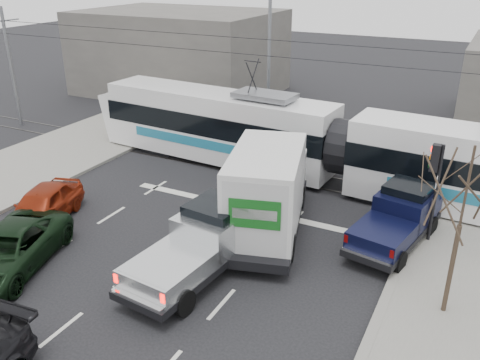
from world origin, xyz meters
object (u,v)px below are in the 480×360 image
at_px(bare_tree, 466,195).
at_px(street_lamp_far, 266,43).
at_px(silver_pickup, 204,241).
at_px(green_car, 8,250).
at_px(red_car, 42,206).
at_px(traffic_signal, 435,172).
at_px(box_truck, 268,191).
at_px(tram, 342,148).
at_px(navy_pickup, 399,217).

distance_m(bare_tree, street_lamp_far, 17.97).
relative_size(silver_pickup, green_car, 1.18).
relative_size(silver_pickup, red_car, 1.42).
relative_size(bare_tree, traffic_signal, 1.39).
relative_size(box_truck, green_car, 1.42).
bearing_deg(silver_pickup, green_car, -147.58).
height_order(bare_tree, tram, tram).
height_order(box_truck, navy_pickup, box_truck).
height_order(traffic_signal, green_car, traffic_signal).
relative_size(silver_pickup, navy_pickup, 1.17).
bearing_deg(silver_pickup, bare_tree, 14.13).
xyz_separation_m(street_lamp_far, green_car, (-1.24, -17.47, -4.41)).
bearing_deg(red_car, tram, 26.03).
relative_size(street_lamp_far, navy_pickup, 1.77).
height_order(silver_pickup, red_car, silver_pickup).
bearing_deg(street_lamp_far, bare_tree, -48.88).
bearing_deg(red_car, bare_tree, -12.42).
bearing_deg(silver_pickup, red_car, -173.95).
bearing_deg(bare_tree, tram, 125.65).
bearing_deg(red_car, navy_pickup, 3.78).
xyz_separation_m(silver_pickup, navy_pickup, (5.27, 4.66, -0.04)).
bearing_deg(navy_pickup, street_lamp_far, 145.10).
relative_size(box_truck, red_car, 1.71).
xyz_separation_m(tram, green_car, (-7.71, -11.38, -1.13)).
height_order(tram, navy_pickup, tram).
bearing_deg(tram, street_lamp_far, 140.55).
height_order(bare_tree, navy_pickup, bare_tree).
bearing_deg(traffic_signal, navy_pickup, -154.75).
distance_m(bare_tree, red_car, 14.86).
xyz_separation_m(traffic_signal, red_car, (-13.37, -5.14, -2.02)).
distance_m(bare_tree, navy_pickup, 4.97).
bearing_deg(red_car, silver_pickup, -16.52).
distance_m(tram, box_truck, 5.41).
distance_m(navy_pickup, green_car, 13.33).
bearing_deg(box_truck, street_lamp_far, 99.27).
bearing_deg(navy_pickup, traffic_signal, 35.90).
height_order(box_truck, red_car, box_truck).
relative_size(traffic_signal, tram, 0.14).
bearing_deg(traffic_signal, street_lamp_far, 138.28).
distance_m(box_truck, green_car, 8.99).
bearing_deg(green_car, red_car, 100.33).
bearing_deg(tram, navy_pickup, -45.77).
distance_m(street_lamp_far, silver_pickup, 15.79).
bearing_deg(silver_pickup, street_lamp_far, 112.67).
distance_m(silver_pickup, box_truck, 3.39).
bearing_deg(tram, bare_tree, -50.53).
relative_size(bare_tree, tram, 0.20).
bearing_deg(street_lamp_far, red_car, -100.49).
xyz_separation_m(silver_pickup, red_car, (-7.18, -0.05, -0.33)).
relative_size(silver_pickup, box_truck, 0.83).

